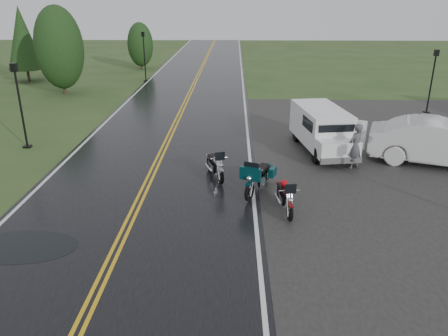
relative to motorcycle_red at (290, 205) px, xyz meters
The scene contains 15 objects.
ground 4.84m from the motorcycle_red, behind, with size 120.00×120.00×0.00m, color #2D471E.
road 11.03m from the motorcycle_red, 115.89° to the left, with size 8.00×100.00×0.04m, color black.
parking_pad 7.92m from the motorcycle_red, 38.39° to the left, with size 14.00×24.00×0.03m, color black.
motorcycle_red is the anchor object (origin of this frame).
motorcycle_teal 1.80m from the motorcycle_red, 130.30° to the left, with size 0.81×2.23×1.32m, color #043335, non-canonical shape.
motorcycle_silver 3.48m from the motorcycle_red, 128.08° to the left, with size 0.72×1.97×1.17m, color #939599, non-canonical shape.
van_white 5.31m from the motorcycle_red, 71.68° to the left, with size 1.80×4.80×1.88m, color white, non-canonical shape.
person_at_van 5.45m from the motorcycle_red, 56.09° to the left, with size 0.66×0.43×1.80m, color #4A4B4F.
sedan_white 8.27m from the motorcycle_red, 37.76° to the left, with size 1.89×5.43×1.79m, color silver.
lamp_post_near_left 13.00m from the motorcycle_red, 148.24° to the left, with size 0.32×0.32×3.78m, color black, non-canonical shape.
lamp_post_far_left 25.00m from the motorcycle_red, 110.59° to the left, with size 0.33×0.33×3.90m, color black, non-canonical shape.
lamp_post_far_right 16.72m from the motorcycle_red, 54.82° to the left, with size 0.31×0.31×3.65m, color black, non-canonical shape.
tree_left_mid 23.11m from the motorcycle_red, 126.16° to the left, with size 3.23×3.23×5.05m, color #1E3D19, non-canonical shape.
tree_left_far 31.71m from the motorcycle_red, 109.20° to the left, with size 2.35×2.35×3.62m, color #1E3D19, non-canonical shape.
pine_left_far 29.59m from the motorcycle_red, 128.08° to the left, with size 2.70×2.70×5.63m, color #1E3D19, non-canonical shape.
Camera 1 is at (3.11, -11.56, 6.31)m, focal length 35.00 mm.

